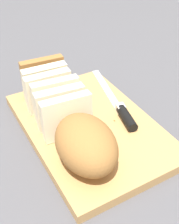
# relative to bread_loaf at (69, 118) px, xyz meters

# --- Properties ---
(ground_plane) EXTENTS (3.00, 3.00, 0.00)m
(ground_plane) POSITION_rel_bread_loaf_xyz_m (0.01, -0.05, -0.07)
(ground_plane) COLOR #4C4C51
(cutting_board) EXTENTS (0.37, 0.25, 0.02)m
(cutting_board) POSITION_rel_bread_loaf_xyz_m (0.01, -0.05, -0.05)
(cutting_board) COLOR tan
(cutting_board) RESTS_ON ground_plane
(bread_loaf) EXTENTS (0.34, 0.13, 0.09)m
(bread_loaf) POSITION_rel_bread_loaf_xyz_m (0.00, 0.00, 0.00)
(bread_loaf) COLOR #996633
(bread_loaf) RESTS_ON cutting_board
(bread_knife) EXTENTS (0.26, 0.08, 0.02)m
(bread_knife) POSITION_rel_bread_loaf_xyz_m (0.01, -0.13, -0.03)
(bread_knife) COLOR silver
(bread_knife) RESTS_ON cutting_board
(crumb_near_knife) EXTENTS (0.00, 0.00, 0.00)m
(crumb_near_knife) POSITION_rel_bread_loaf_xyz_m (-0.01, -0.08, -0.04)
(crumb_near_knife) COLOR #A8753D
(crumb_near_knife) RESTS_ON cutting_board
(crumb_near_loaf) EXTENTS (0.00, 0.00, 0.00)m
(crumb_near_loaf) POSITION_rel_bread_loaf_xyz_m (-0.01, -0.10, -0.04)
(crumb_near_loaf) COLOR #A8753D
(crumb_near_loaf) RESTS_ON cutting_board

